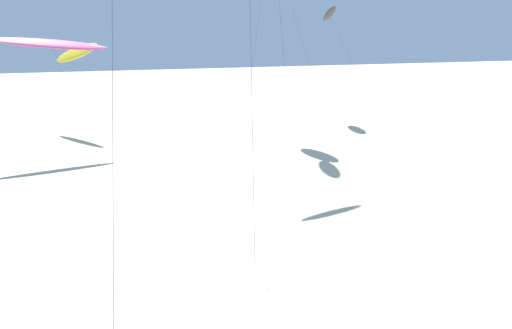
{
  "coord_description": "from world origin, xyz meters",
  "views": [
    {
      "loc": [
        -5.0,
        4.32,
        8.64
      ],
      "look_at": [
        3.4,
        22.45,
        4.43
      ],
      "focal_mm": 44.11,
      "sensor_mm": 36.0,
      "label": 1
    }
  ],
  "objects": [
    {
      "name": "flying_kite_11",
      "position": [
        28.16,
        58.79,
        10.41
      ],
      "size": [
        3.02,
        11.52,
        11.41
      ],
      "color": "black",
      "rests_on": "ground"
    },
    {
      "name": "flying_kite_6",
      "position": [
        3.96,
        60.42,
        6.92
      ],
      "size": [
        5.54,
        11.11,
        8.27
      ],
      "color": "yellow",
      "rests_on": "ground"
    },
    {
      "name": "flying_kite_8",
      "position": [
        0.75,
        50.49,
        7.86
      ],
      "size": [
        8.1,
        10.46,
        8.62
      ],
      "color": "#EA5193",
      "rests_on": "ground"
    }
  ]
}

